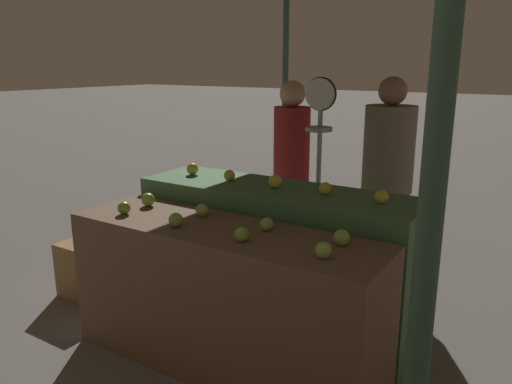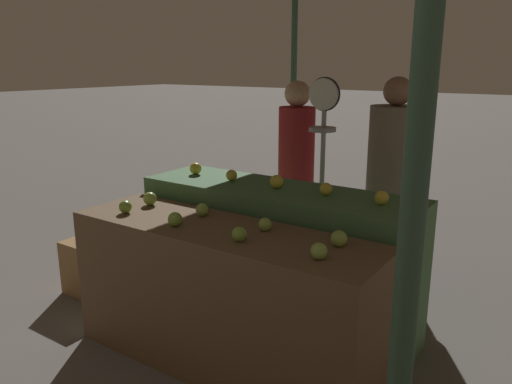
% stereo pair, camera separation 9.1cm
% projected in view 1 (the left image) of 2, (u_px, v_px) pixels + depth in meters
% --- Properties ---
extents(ground_plane, '(60.00, 60.00, 0.00)m').
position_uv_depth(ground_plane, '(224.00, 364.00, 3.00)').
color(ground_plane, '#66605B').
extents(display_counter_front, '(1.90, 0.55, 0.86)m').
position_uv_depth(display_counter_front, '(223.00, 299.00, 2.90)').
color(display_counter_front, brown).
rests_on(display_counter_front, ground_plane).
extents(display_counter_back, '(1.90, 0.55, 0.97)m').
position_uv_depth(display_counter_back, '(275.00, 257.00, 3.37)').
color(display_counter_back, '#4C7A4C').
rests_on(display_counter_back, ground_plane).
extents(apple_front_0, '(0.08, 0.08, 0.08)m').
position_uv_depth(apple_front_0, '(124.00, 208.00, 3.04)').
color(apple_front_0, '#7AA338').
rests_on(apple_front_0, display_counter_front).
extents(apple_front_1, '(0.08, 0.08, 0.08)m').
position_uv_depth(apple_front_1, '(176.00, 220.00, 2.80)').
color(apple_front_1, '#7AA338').
rests_on(apple_front_1, display_counter_front).
extents(apple_front_2, '(0.08, 0.08, 0.08)m').
position_uv_depth(apple_front_2, '(242.00, 234.00, 2.57)').
color(apple_front_2, '#7AA338').
rests_on(apple_front_2, display_counter_front).
extents(apple_front_3, '(0.08, 0.08, 0.08)m').
position_uv_depth(apple_front_3, '(323.00, 250.00, 2.35)').
color(apple_front_3, '#8EB247').
rests_on(apple_front_3, display_counter_front).
extents(apple_front_4, '(0.09, 0.09, 0.09)m').
position_uv_depth(apple_front_4, '(148.00, 200.00, 3.21)').
color(apple_front_4, '#8EB247').
rests_on(apple_front_4, display_counter_front).
extents(apple_front_5, '(0.08, 0.08, 0.08)m').
position_uv_depth(apple_front_5, '(202.00, 210.00, 2.99)').
color(apple_front_5, '#8EB247').
rests_on(apple_front_5, display_counter_front).
extents(apple_front_6, '(0.07, 0.07, 0.07)m').
position_uv_depth(apple_front_6, '(267.00, 224.00, 2.74)').
color(apple_front_6, '#8EB247').
rests_on(apple_front_6, display_counter_front).
extents(apple_front_7, '(0.08, 0.08, 0.08)m').
position_uv_depth(apple_front_7, '(342.00, 238.00, 2.52)').
color(apple_front_7, '#8EB247').
rests_on(apple_front_7, display_counter_front).
extents(apple_back_0, '(0.09, 0.09, 0.09)m').
position_uv_depth(apple_back_0, '(192.00, 169.00, 3.62)').
color(apple_back_0, gold).
rests_on(apple_back_0, display_counter_back).
extents(apple_back_1, '(0.08, 0.08, 0.08)m').
position_uv_depth(apple_back_1, '(229.00, 176.00, 3.42)').
color(apple_back_1, gold).
rests_on(apple_back_1, display_counter_back).
extents(apple_back_2, '(0.09, 0.09, 0.09)m').
position_uv_depth(apple_back_2, '(275.00, 181.00, 3.23)').
color(apple_back_2, gold).
rests_on(apple_back_2, display_counter_back).
extents(apple_back_3, '(0.08, 0.08, 0.08)m').
position_uv_depth(apple_back_3, '(325.00, 188.00, 3.07)').
color(apple_back_3, gold).
rests_on(apple_back_3, display_counter_back).
extents(apple_back_4, '(0.08, 0.08, 0.08)m').
position_uv_depth(apple_back_4, '(381.00, 197.00, 2.87)').
color(apple_back_4, gold).
rests_on(apple_back_4, display_counter_back).
extents(produce_scale, '(0.25, 0.20, 1.66)m').
position_uv_depth(produce_scale, '(319.00, 142.00, 3.71)').
color(produce_scale, '#99999E').
rests_on(produce_scale, ground_plane).
extents(person_vendor_at_scale, '(0.33, 0.33, 1.62)m').
position_uv_depth(person_vendor_at_scale, '(291.00, 162.00, 4.21)').
color(person_vendor_at_scale, '#2D2D38').
rests_on(person_vendor_at_scale, ground_plane).
extents(person_customer_left, '(0.48, 0.48, 1.66)m').
position_uv_depth(person_customer_left, '(387.00, 169.00, 3.92)').
color(person_customer_left, '#2D2D38').
rests_on(person_customer_left, ground_plane).
extents(wooden_crate_side, '(0.42, 0.42, 0.42)m').
position_uv_depth(wooden_crate_side, '(95.00, 267.00, 3.90)').
color(wooden_crate_side, '#9E7547').
rests_on(wooden_crate_side, ground_plane).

